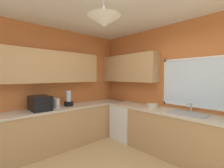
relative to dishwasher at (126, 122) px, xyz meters
The scene contains 9 objects.
room_shell 1.81m from the dishwasher, 78.52° to the right, with size 4.20×4.01×2.78m.
counter_run_left 1.74m from the dishwasher, 112.33° to the right, with size 0.65×3.62×0.90m.
counter_run_back 1.28m from the dishwasher, ahead, with size 3.29×0.65×0.90m.
dishwasher is the anchor object (origin of this frame).
microwave 2.09m from the dishwasher, 109.34° to the right, with size 0.48×0.36×0.29m, color black.
kettle 1.76m from the dishwasher, 112.62° to the right, with size 0.13×0.13×0.21m, color #B7B7BC.
sink_assembly 1.58m from the dishwasher, ahead, with size 0.66×0.40×0.19m.
bowl 0.91m from the dishwasher, ahead, with size 0.23×0.23×0.09m, color beige.
blender_appliance 1.55m from the dishwasher, 117.82° to the right, with size 0.15×0.15×0.36m.
Camera 1 is at (1.58, -1.30, 1.59)m, focal length 24.81 mm.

